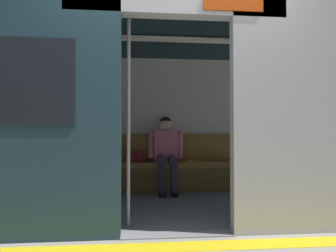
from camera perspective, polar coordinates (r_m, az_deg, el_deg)
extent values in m
plane|color=gray|center=(3.09, 1.63, -18.84)|extent=(60.00, 60.00, 0.00)
cube|color=yellow|center=(2.80, 2.46, -20.60)|extent=(8.00, 0.24, 0.01)
cube|color=#ADAFB5|center=(3.22, 19.98, 1.90)|extent=(1.02, 0.12, 2.21)
cube|color=black|center=(3.24, 20.02, 6.60)|extent=(0.56, 0.02, 0.55)
cube|color=black|center=(3.06, -26.42, 7.12)|extent=(1.10, 0.02, 0.76)
cube|color=#ADAFB5|center=(3.18, 1.60, 20.55)|extent=(2.04, 0.16, 0.20)
cube|color=#BF3F0C|center=(3.20, 11.56, 20.43)|extent=(0.56, 0.02, 0.12)
cube|color=#15272E|center=(4.43, -0.60, 16.30)|extent=(6.40, 2.72, 0.12)
cube|color=slate|center=(4.32, -0.61, -13.74)|extent=(6.08, 2.56, 0.01)
cube|color=silver|center=(5.50, -1.79, 0.47)|extent=(6.08, 0.10, 2.21)
cube|color=olive|center=(5.44, -1.75, -3.75)|extent=(3.52, 0.06, 0.45)
cube|color=white|center=(4.40, -0.60, 15.18)|extent=(4.48, 0.16, 0.03)
cube|color=gray|center=(3.08, 1.63, -18.74)|extent=(1.02, 0.19, 0.01)
cube|color=olive|center=(5.24, -1.59, -6.81)|extent=(2.64, 0.44, 0.09)
cube|color=brown|center=(5.07, -1.43, -9.71)|extent=(2.64, 0.04, 0.39)
cube|color=pink|center=(5.21, -0.41, -3.58)|extent=(0.38, 0.22, 0.50)
sphere|color=beige|center=(5.20, -0.41, 0.21)|extent=(0.21, 0.21, 0.21)
sphere|color=black|center=(5.21, -0.42, 0.61)|extent=(0.19, 0.19, 0.19)
cylinder|color=pink|center=(5.20, 2.20, -3.25)|extent=(0.08, 0.08, 0.44)
cylinder|color=pink|center=(5.16, -2.99, -3.27)|extent=(0.08, 0.08, 0.44)
cylinder|color=#38334C|center=(5.03, 0.80, -5.94)|extent=(0.14, 0.40, 0.14)
cylinder|color=#38334C|center=(5.01, -1.26, -5.96)|extent=(0.14, 0.40, 0.14)
cylinder|color=#38334C|center=(4.86, 1.05, -9.29)|extent=(0.10, 0.10, 0.44)
cylinder|color=#38334C|center=(4.84, -1.10, -9.32)|extent=(0.10, 0.10, 0.44)
cube|color=black|center=(4.84, 1.11, -12.06)|extent=(0.10, 0.22, 0.06)
cube|color=black|center=(4.83, -1.06, -12.10)|extent=(0.10, 0.22, 0.06)
cube|color=maroon|center=(5.24, -5.67, -5.37)|extent=(0.26, 0.14, 0.17)
cube|color=maroon|center=(5.17, -5.67, -5.52)|extent=(0.02, 0.01, 0.14)
cube|color=gold|center=(5.28, 4.01, -6.12)|extent=(0.18, 0.24, 0.03)
cylinder|color=silver|center=(3.29, -7.02, 1.58)|extent=(0.04, 0.04, 2.19)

